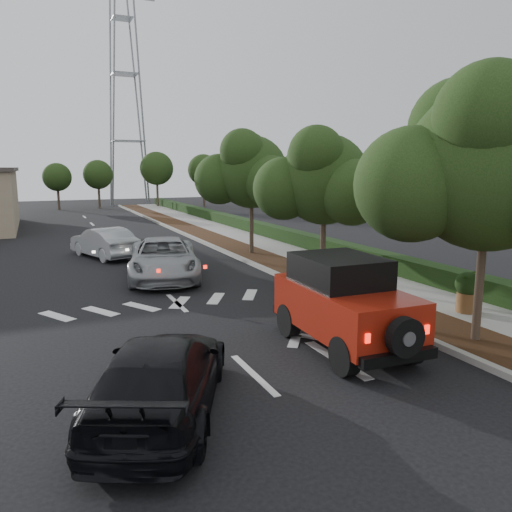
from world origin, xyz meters
TOP-DOWN VIEW (x-y plane):
  - ground at (0.00, 0.00)m, footprint 120.00×120.00m
  - curb at (4.60, 12.00)m, footprint 0.20×70.00m
  - planting_strip at (5.60, 12.00)m, footprint 1.80×70.00m
  - sidewalk at (7.50, 12.00)m, footprint 2.00×70.00m
  - hedge at (8.90, 12.00)m, footprint 0.80×70.00m
  - transmission_tower at (6.00, 48.00)m, footprint 7.00×4.00m
  - street_tree_near at (5.60, -0.50)m, footprint 3.80×3.80m
  - street_tree_mid at (5.60, 6.50)m, footprint 3.20×3.20m
  - street_tree_far at (5.60, 13.00)m, footprint 3.40×3.40m
  - red_jeep at (2.53, 0.69)m, footprint 2.01×4.27m
  - silver_suv_ahead at (0.50, 9.66)m, footprint 3.65×5.89m
  - black_suv_oncoming at (-2.11, -0.86)m, footprint 3.73×5.08m
  - silver_sedan_oncoming at (-1.00, 15.22)m, footprint 2.82×4.55m
  - terracotta_planter at (7.19, 1.29)m, footprint 0.70×0.70m

SIDE VIEW (x-z plane):
  - ground at x=0.00m, z-range 0.00..0.00m
  - transmission_tower at x=6.00m, z-range -14.00..14.00m
  - street_tree_near at x=5.60m, z-range -2.96..2.96m
  - street_tree_mid at x=5.60m, z-range -2.66..2.66m
  - street_tree_far at x=5.60m, z-range -2.81..2.81m
  - planting_strip at x=5.60m, z-range 0.00..0.12m
  - sidewalk at x=7.50m, z-range 0.00..0.12m
  - curb at x=4.60m, z-range 0.00..0.15m
  - hedge at x=8.90m, z-range 0.00..0.80m
  - black_suv_oncoming at x=-2.11m, z-range 0.00..1.37m
  - silver_sedan_oncoming at x=-1.00m, z-range 0.00..1.42m
  - silver_suv_ahead at x=0.50m, z-range 0.00..1.52m
  - terracotta_planter at x=7.19m, z-range 0.21..1.44m
  - red_jeep at x=2.53m, z-range 0.02..2.17m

